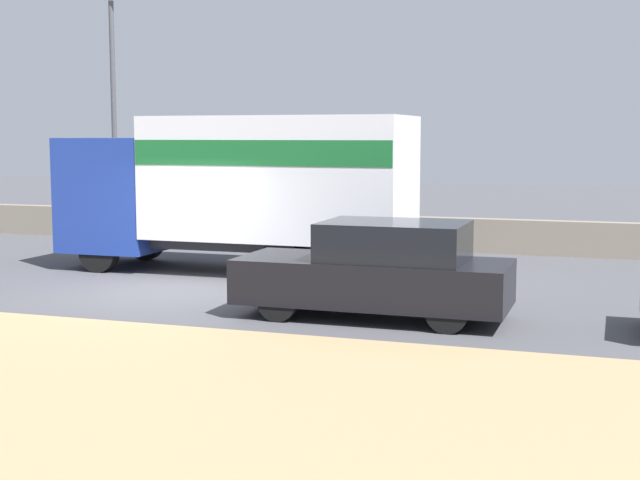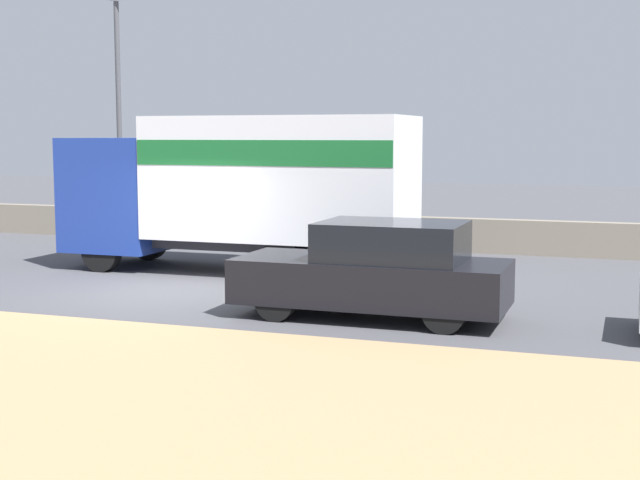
{
  "view_description": "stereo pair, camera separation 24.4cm",
  "coord_description": "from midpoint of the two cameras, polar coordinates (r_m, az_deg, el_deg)",
  "views": [
    {
      "loc": [
        8.08,
        -14.73,
        2.95
      ],
      "look_at": [
        2.82,
        0.93,
        1.0
      ],
      "focal_mm": 50.0,
      "sensor_mm": 36.0,
      "label": 1
    },
    {
      "loc": [
        8.31,
        -14.65,
        2.95
      ],
      "look_at": [
        2.82,
        0.93,
        1.0
      ],
      "focal_mm": 50.0,
      "sensor_mm": 36.0,
      "label": 2
    }
  ],
  "objects": [
    {
      "name": "street_lamp",
      "position": [
        25.4,
        -13.36,
        8.82
      ],
      "size": [
        0.56,
        0.28,
        6.82
      ],
      "color": "#4C4C51",
      "rests_on": "ground_plane"
    },
    {
      "name": "stone_wall_backdrop",
      "position": [
        23.98,
        -1.52,
        0.7
      ],
      "size": [
        60.0,
        0.35,
        0.86
      ],
      "color": "gray",
      "rests_on": "ground_plane"
    },
    {
      "name": "car_hatchback",
      "position": [
        14.38,
        3.3,
        -1.98
      ],
      "size": [
        4.38,
        1.74,
        1.58
      ],
      "rotation": [
        0.0,
        0.0,
        3.14
      ],
      "color": "black",
      "rests_on": "ground_plane"
    },
    {
      "name": "box_truck",
      "position": [
        19.21,
        -5.36,
        3.71
      ],
      "size": [
        7.63,
        2.41,
        3.34
      ],
      "rotation": [
        0.0,
        0.0,
        3.14
      ],
      "color": "navy",
      "rests_on": "ground_plane"
    },
    {
      "name": "ground_plane",
      "position": [
        17.08,
        -10.44,
        -3.33
      ],
      "size": [
        80.0,
        80.0,
        0.0
      ],
      "primitive_type": "plane",
      "color": "#47474C"
    }
  ]
}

